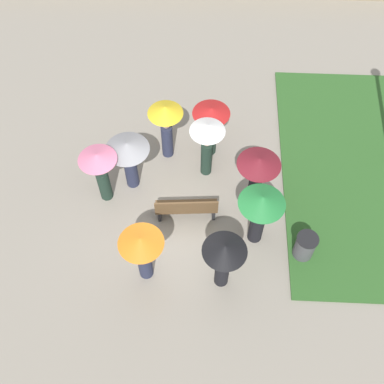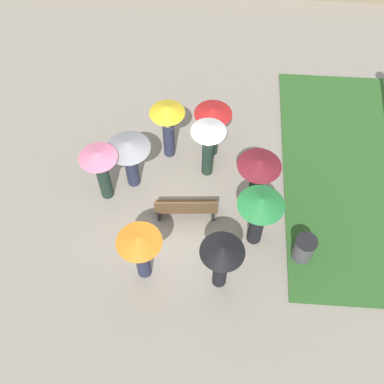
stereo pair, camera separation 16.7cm
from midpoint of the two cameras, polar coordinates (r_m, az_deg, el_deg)
name	(u,v)px [view 2 (the right image)]	position (r m, az deg, el deg)	size (l,w,h in m)	color
ground_plane	(172,217)	(12.95, -1.99, -2.93)	(90.00, 90.00, 0.00)	gray
park_bench	(186,208)	(12.54, -0.32, -1.91)	(1.66, 0.54, 0.90)	brown
trash_bin	(304,249)	(12.34, 13.48, -6.60)	(0.55, 0.55, 0.85)	#4C4C51
crowd_person_maroon	(258,171)	(12.30, 8.25, 2.47)	(1.12, 1.12, 1.76)	black
crowd_person_yellow	(168,121)	(13.12, -2.53, 8.40)	(0.96, 0.96, 1.96)	#282D47
crowd_person_grey	(129,153)	(12.60, -7.08, 4.61)	(1.16, 1.16, 1.76)	#282D47
crowd_person_green	(260,210)	(11.53, 8.45, -2.14)	(1.13, 1.13, 1.92)	black
crowd_person_orange	(140,248)	(11.08, -5.72, -6.61)	(1.05, 1.05, 1.84)	#282D47
crowd_person_red	(213,123)	(13.29, 2.82, 8.13)	(1.03, 1.03, 1.80)	#1E3328
crowd_person_white	(208,140)	(12.67, 2.32, 6.16)	(0.94, 0.94, 1.97)	#1E3328
crowd_person_black	(222,257)	(10.92, 3.97, -7.76)	(1.02, 1.02, 1.87)	black
crowd_person_pink	(101,167)	(12.49, -10.39, 2.96)	(0.98, 0.98, 1.85)	#1E3328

